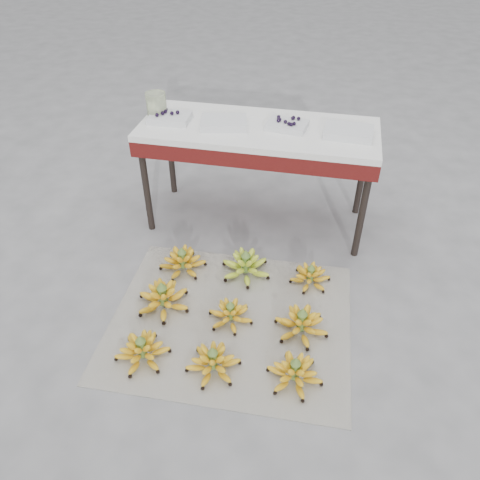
% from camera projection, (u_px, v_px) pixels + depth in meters
% --- Properties ---
extents(ground, '(60.00, 60.00, 0.00)m').
position_uv_depth(ground, '(248.00, 334.00, 2.41)').
color(ground, slate).
rests_on(ground, ground).
extents(newspaper_mat, '(1.28, 1.09, 0.01)m').
position_uv_depth(newspaper_mat, '(231.00, 320.00, 2.48)').
color(newspaper_mat, white).
rests_on(newspaper_mat, ground).
extents(bunch_front_left, '(0.28, 0.28, 0.16)m').
position_uv_depth(bunch_front_left, '(142.00, 350.00, 2.25)').
color(bunch_front_left, yellow).
rests_on(bunch_front_left, newspaper_mat).
extents(bunch_front_center, '(0.32, 0.32, 0.16)m').
position_uv_depth(bunch_front_center, '(213.00, 362.00, 2.20)').
color(bunch_front_center, yellow).
rests_on(bunch_front_center, newspaper_mat).
extents(bunch_front_right, '(0.32, 0.32, 0.16)m').
position_uv_depth(bunch_front_right, '(295.00, 372.00, 2.15)').
color(bunch_front_right, yellow).
rests_on(bunch_front_right, newspaper_mat).
extents(bunch_mid_left, '(0.36, 0.36, 0.18)m').
position_uv_depth(bunch_mid_left, '(163.00, 298.00, 2.52)').
color(bunch_mid_left, yellow).
rests_on(bunch_mid_left, newspaper_mat).
extents(bunch_mid_center, '(0.26, 0.26, 0.14)m').
position_uv_depth(bunch_mid_center, '(230.00, 314.00, 2.45)').
color(bunch_mid_center, yellow).
rests_on(bunch_mid_center, newspaper_mat).
extents(bunch_mid_right, '(0.33, 0.33, 0.17)m').
position_uv_depth(bunch_mid_right, '(301.00, 324.00, 2.38)').
color(bunch_mid_right, yellow).
rests_on(bunch_mid_right, newspaper_mat).
extents(bunch_back_left, '(0.28, 0.28, 0.17)m').
position_uv_depth(bunch_back_left, '(183.00, 262.00, 2.77)').
color(bunch_back_left, yellow).
rests_on(bunch_back_left, newspaper_mat).
extents(bunch_back_center, '(0.35, 0.35, 0.18)m').
position_uv_depth(bunch_back_center, '(246.00, 266.00, 2.73)').
color(bunch_back_center, '#80B82D').
rests_on(bunch_back_center, newspaper_mat).
extents(bunch_back_right, '(0.26, 0.26, 0.14)m').
position_uv_depth(bunch_back_right, '(310.00, 276.00, 2.68)').
color(bunch_back_right, yellow).
rests_on(bunch_back_right, newspaper_mat).
extents(vendor_table, '(1.43, 0.57, 0.68)m').
position_uv_depth(vendor_table, '(258.00, 138.00, 2.84)').
color(vendor_table, black).
rests_on(vendor_table, ground).
extents(tray_far_left, '(0.25, 0.18, 0.06)m').
position_uv_depth(tray_far_left, '(170.00, 117.00, 2.84)').
color(tray_far_left, silver).
rests_on(tray_far_left, vendor_table).
extents(tray_left, '(0.30, 0.25, 0.04)m').
position_uv_depth(tray_left, '(224.00, 123.00, 2.78)').
color(tray_left, silver).
rests_on(tray_left, vendor_table).
extents(tray_right, '(0.25, 0.20, 0.06)m').
position_uv_depth(tray_right, '(287.00, 125.00, 2.75)').
color(tray_right, silver).
rests_on(tray_right, vendor_table).
extents(tray_far_right, '(0.28, 0.21, 0.04)m').
position_uv_depth(tray_far_right, '(349.00, 132.00, 2.68)').
color(tray_far_right, silver).
rests_on(tray_far_right, vendor_table).
extents(glass_jar, '(0.16, 0.16, 0.15)m').
position_uv_depth(glass_jar, '(156.00, 105.00, 2.84)').
color(glass_jar, beige).
rests_on(glass_jar, vendor_table).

